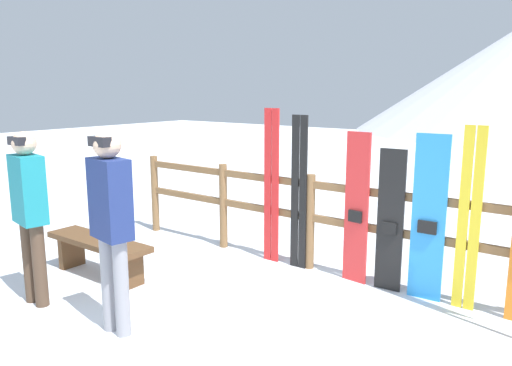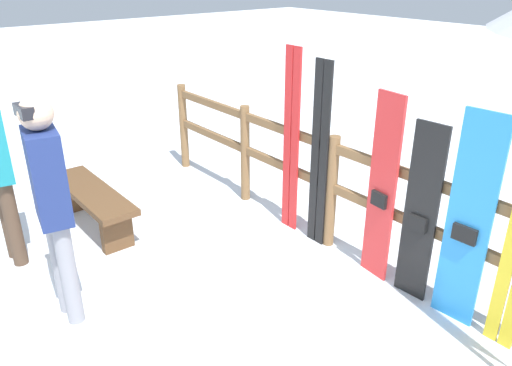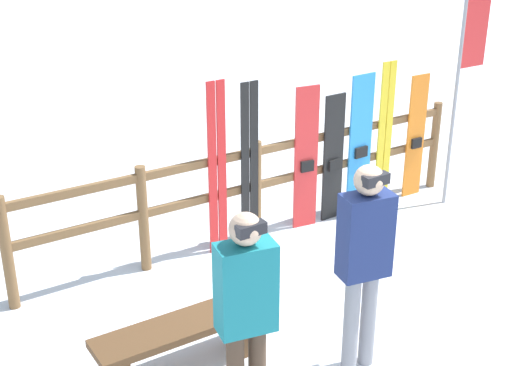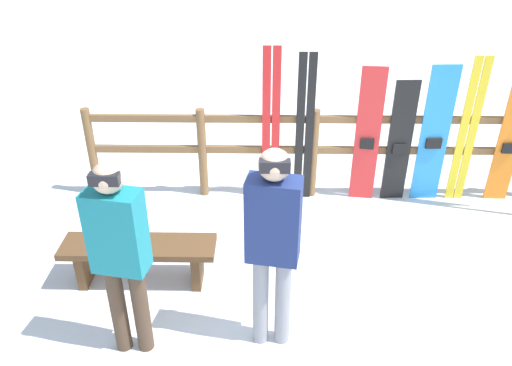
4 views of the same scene
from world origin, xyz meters
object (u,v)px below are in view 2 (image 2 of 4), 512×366
at_px(snowboard_black_stripe, 420,215).
at_px(ski_pair_black, 320,157).
at_px(person_navy, 51,195).
at_px(snowboard_blue, 468,224).
at_px(ski_pair_red, 291,143).
at_px(bench, 93,200).
at_px(snowboard_red, 382,190).

bearing_deg(snowboard_black_stripe, ski_pair_black, 179.81).
xyz_separation_m(person_navy, ski_pair_black, (0.39, 2.21, -0.14)).
relative_size(person_navy, snowboard_blue, 1.05).
distance_m(person_navy, ski_pair_black, 2.25).
relative_size(ski_pair_red, snowboard_blue, 1.12).
xyz_separation_m(bench, person_navy, (1.17, -0.68, 0.68)).
bearing_deg(bench, snowboard_blue, 26.97).
distance_m(snowboard_black_stripe, snowboard_blue, 0.38).
bearing_deg(snowboard_blue, bench, -153.03).
bearing_deg(snowboard_blue, person_navy, -129.51).
distance_m(ski_pair_red, snowboard_blue, 1.81).
distance_m(person_navy, ski_pair_red, 2.21).
relative_size(ski_pair_red, ski_pair_black, 1.04).
distance_m(person_navy, snowboard_red, 2.47).
height_order(ski_pair_black, snowboard_blue, ski_pair_black).
bearing_deg(ski_pair_black, snowboard_blue, -0.13).
bearing_deg(snowboard_red, person_navy, -116.16).
bearing_deg(ski_pair_red, person_navy, -90.37).
relative_size(person_navy, snowboard_black_stripe, 1.18).
distance_m(bench, snowboard_black_stripe, 3.06).
bearing_deg(person_navy, snowboard_blue, 50.49).
bearing_deg(bench, ski_pair_red, 52.14).
xyz_separation_m(bench, snowboard_black_stripe, (2.62, 1.52, 0.40)).
relative_size(person_navy, ski_pair_black, 0.98).
xyz_separation_m(person_navy, snowboard_blue, (1.82, 2.21, -0.21)).
bearing_deg(snowboard_black_stripe, person_navy, -123.30).
relative_size(snowboard_black_stripe, snowboard_blue, 0.90).
distance_m(snowboard_red, snowboard_black_stripe, 0.37).
distance_m(bench, ski_pair_red, 2.02).
xyz_separation_m(person_navy, snowboard_black_stripe, (1.45, 2.21, -0.29)).
bearing_deg(person_navy, ski_pair_black, 80.09).
bearing_deg(person_navy, snowboard_black_stripe, 56.70).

